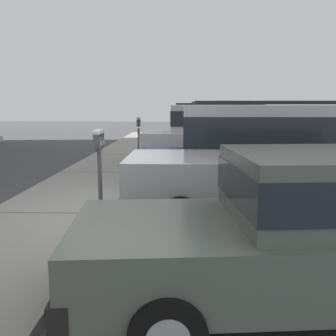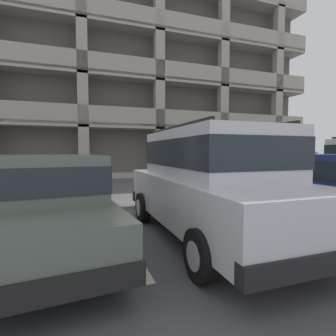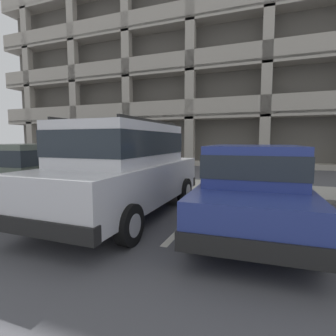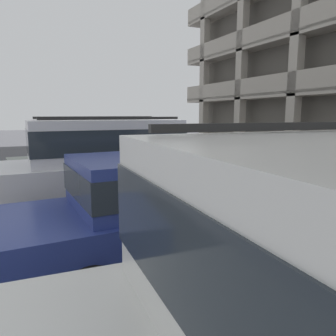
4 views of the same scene
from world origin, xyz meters
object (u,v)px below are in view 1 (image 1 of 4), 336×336
at_px(silver_suv, 269,159).
at_px(blue_coupe, 218,133).
at_px(dark_hatchback, 238,154).
at_px(parking_meter_near, 99,152).
at_px(parking_meter_far, 139,133).
at_px(red_sedan, 316,227).

xyz_separation_m(silver_suv, blue_coupe, (5.68, 0.33, 0.00)).
relative_size(silver_suv, dark_hatchback, 1.05).
relative_size(blue_coupe, parking_meter_near, 3.35).
height_order(silver_suv, parking_meter_far, silver_suv).
height_order(silver_suv, parking_meter_near, silver_suv).
distance_m(silver_suv, blue_coupe, 5.69).
height_order(silver_suv, blue_coupe, same).
relative_size(silver_suv, red_sedan, 1.04).
bearing_deg(dark_hatchback, blue_coupe, 1.26).
bearing_deg(dark_hatchback, silver_suv, -179.76).
bearing_deg(parking_meter_far, parking_meter_near, -179.99).
xyz_separation_m(red_sedan, blue_coupe, (8.43, 0.16, 0.27)).
bearing_deg(parking_meter_near, parking_meter_far, 0.01).
bearing_deg(blue_coupe, silver_suv, -173.89).
xyz_separation_m(parking_meter_near, parking_meter_far, (5.81, 0.00, -0.12)).
xyz_separation_m(red_sedan, parking_meter_near, (2.69, 2.68, 0.38)).
bearing_deg(red_sedan, silver_suv, -8.90).
height_order(red_sedan, parking_meter_far, parking_meter_far).
xyz_separation_m(silver_suv, dark_hatchback, (2.63, 0.13, -0.27)).
height_order(blue_coupe, parking_meter_near, blue_coupe).
xyz_separation_m(dark_hatchback, parking_meter_far, (3.11, 2.72, 0.27)).
bearing_deg(parking_meter_near, silver_suv, -88.67).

